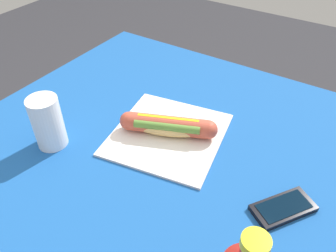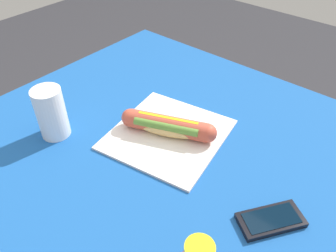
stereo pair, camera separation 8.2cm
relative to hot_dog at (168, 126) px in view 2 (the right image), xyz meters
The scene contains 5 objects.
dining_table 0.18m from the hot_dog, 113.14° to the left, with size 1.02×0.98×0.77m.
paper_wrapper 0.03m from the hot_dog, 67.27° to the right, with size 0.26×0.27×0.01m, color silver.
hot_dog is the anchor object (origin of this frame).
cell_phone 0.32m from the hot_dog, 168.15° to the left, with size 0.12×0.14×0.01m.
drinking_cup 0.28m from the hot_dog, 38.57° to the left, with size 0.07×0.07×0.13m, color white.
Camera 2 is at (-0.38, 0.43, 1.32)m, focal length 35.73 mm.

